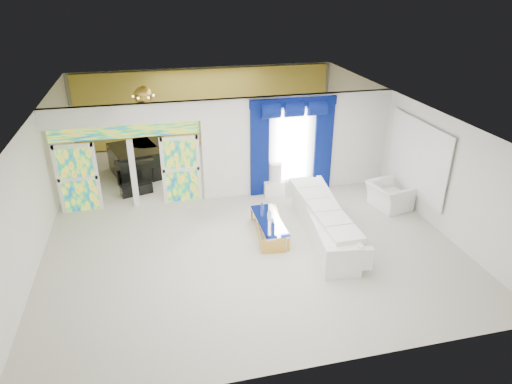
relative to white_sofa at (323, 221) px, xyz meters
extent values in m
plane|color=#B7AF9E|center=(-1.92, 1.83, -0.37)|extent=(12.00, 12.00, 0.00)
cube|color=white|center=(0.23, 2.83, 1.13)|extent=(5.70, 0.18, 3.00)
cube|color=white|center=(-4.77, 2.83, 2.35)|extent=(4.30, 0.18, 0.55)
cube|color=#994C3F|center=(-6.19, 2.83, 0.63)|extent=(0.95, 0.04, 2.00)
cube|color=#994C3F|center=(-3.34, 2.83, 0.63)|extent=(0.95, 0.04, 2.00)
cube|color=#994C3F|center=(-4.77, 2.83, 1.88)|extent=(4.00, 0.05, 0.35)
cube|color=white|center=(-0.02, 2.73, 1.08)|extent=(1.00, 0.02, 2.30)
cube|color=#031242|center=(-1.02, 2.70, 1.03)|extent=(0.55, 0.10, 2.80)
cube|color=#031242|center=(0.98, 2.70, 1.03)|extent=(0.55, 0.10, 2.80)
cube|color=#031242|center=(-0.02, 2.70, 2.45)|extent=(2.60, 0.12, 0.25)
cube|color=white|center=(3.02, 0.83, 1.18)|extent=(0.04, 2.70, 1.90)
cube|color=gold|center=(-1.92, 7.73, 1.13)|extent=(9.70, 0.12, 2.90)
cube|color=white|center=(0.00, 0.00, 0.00)|extent=(1.32, 4.00, 0.75)
cube|color=gold|center=(-1.35, 0.30, -0.17)|extent=(0.82, 1.87, 0.40)
cube|color=white|center=(-0.24, 2.61, -0.16)|extent=(1.32, 0.45, 0.44)
cylinder|color=silver|center=(-0.54, 2.61, 0.35)|extent=(0.36, 0.36, 0.58)
imported|color=white|center=(2.41, 1.00, -0.01)|extent=(1.18, 1.29, 0.73)
cube|color=black|center=(-4.70, 5.21, 0.10)|extent=(1.88, 2.18, 0.94)
cube|color=black|center=(-4.70, 3.61, -0.22)|extent=(1.01, 0.61, 0.31)
cube|color=tan|center=(-6.32, 5.06, 0.00)|extent=(0.62, 0.58, 0.76)
sphere|color=gold|center=(-4.22, 5.23, 2.28)|extent=(0.60, 0.60, 0.60)
cylinder|color=white|center=(-1.35, 0.01, 0.11)|extent=(0.10, 0.10, 0.16)
cylinder|color=white|center=(-1.28, 0.54, 0.08)|extent=(0.11, 0.11, 0.11)
cylinder|color=navy|center=(-1.41, -0.27, 0.14)|extent=(0.09, 0.09, 0.22)
cylinder|color=#163599|center=(-1.39, 0.90, 0.11)|extent=(0.08, 0.08, 0.17)
camera|label=1|loc=(-4.02, -9.51, 5.70)|focal=31.75mm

